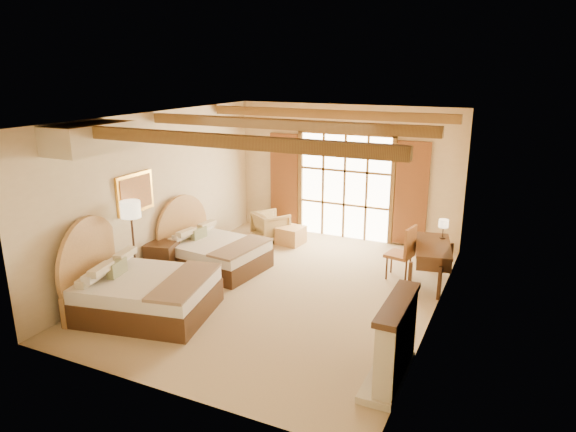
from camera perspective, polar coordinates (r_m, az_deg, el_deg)
The scene contains 19 objects.
floor at distance 9.76m, azimuth -0.63°, elevation -8.13°, with size 7.00×7.00×0.00m, color tan.
wall_back at distance 12.38m, azimuth 6.44°, elevation 4.83°, with size 5.50×5.50×0.00m, color beige.
wall_left at distance 10.67m, azimuth -14.09°, elevation 2.60°, with size 7.00×7.00×0.00m, color beige.
wall_right at distance 8.44m, azimuth 16.41°, elevation -1.16°, with size 7.00×7.00×0.00m, color beige.
ceiling at distance 8.93m, azimuth -0.69°, elevation 10.93°, with size 7.00×7.00×0.00m, color #B97F38.
ceiling_beams at distance 8.94m, azimuth -0.69°, elevation 10.16°, with size 5.39×4.60×0.18m, color olive, non-canonical shape.
french_doors at distance 12.40m, azimuth 6.30°, elevation 3.19°, with size 3.95×0.08×2.60m.
fireplace at distance 7.07m, azimuth 11.73°, elevation -13.94°, with size 0.46×1.40×1.16m.
painting at distance 10.05m, azimuth -16.61°, elevation 2.46°, with size 0.06×0.95×0.75m.
canopy_valance at distance 8.75m, azimuth -21.17°, elevation 8.09°, with size 0.70×1.40×0.45m, color beige.
bed_near at distance 9.12m, azimuth -16.31°, elevation -7.70°, with size 2.46×2.02×1.42m.
bed_far at distance 10.77m, azimuth -8.63°, elevation -3.74°, with size 2.06×1.64×1.26m.
nightstand at distance 10.61m, azimuth -13.80°, elevation -4.62°, with size 0.56×0.56×0.67m, color #432516.
floor_lamp at distance 9.72m, azimuth -17.05°, elevation 0.12°, with size 0.36×0.36×1.70m.
armchair at distance 12.37m, azimuth -1.94°, elevation -1.11°, with size 0.73×0.75×0.68m, color #A68953.
ottoman at distance 12.12m, azimuth 0.32°, elevation -2.15°, with size 0.56×0.56×0.41m, color tan.
desk at distance 10.24m, azimuth 15.69°, elevation -4.99°, with size 0.92×1.57×0.80m.
desk_chair at distance 10.38m, azimuth 12.36°, elevation -4.99°, with size 0.56×0.56×1.08m.
desk_lamp at distance 10.43m, azimuth 16.90°, elevation -0.87°, with size 0.19×0.19×0.38m.
Camera 1 is at (3.88, -8.00, 4.02)m, focal length 32.00 mm.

